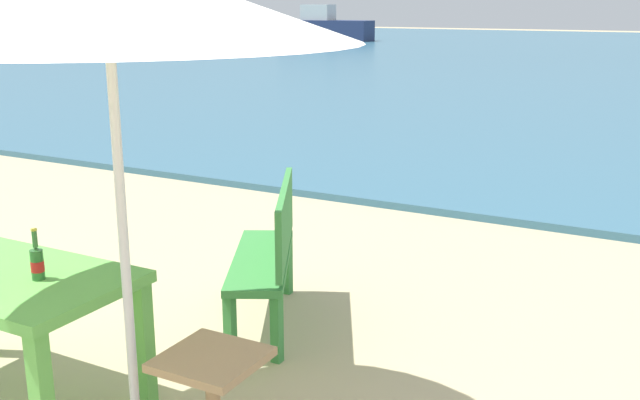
{
  "coord_description": "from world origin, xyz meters",
  "views": [
    {
      "loc": [
        2.22,
        -1.98,
        2.1
      ],
      "look_at": [
        -0.48,
        3.0,
        0.6
      ],
      "focal_mm": 41.91,
      "sensor_mm": 36.0,
      "label": 1
    }
  ],
  "objects_px": {
    "beer_bottle_amber": "(37,262)",
    "boat_sailboat": "(325,27)",
    "side_table_wood": "(213,392)",
    "picnic_table_green": "(2,291)",
    "bench_green_left": "(271,248)"
  },
  "relations": [
    {
      "from": "picnic_table_green",
      "to": "boat_sailboat",
      "type": "bearing_deg",
      "value": 115.63
    },
    {
      "from": "side_table_wood",
      "to": "boat_sailboat",
      "type": "distance_m",
      "value": 38.87
    },
    {
      "from": "picnic_table_green",
      "to": "beer_bottle_amber",
      "type": "relative_size",
      "value": 5.28
    },
    {
      "from": "side_table_wood",
      "to": "picnic_table_green",
      "type": "bearing_deg",
      "value": -175.15
    },
    {
      "from": "beer_bottle_amber",
      "to": "bench_green_left",
      "type": "xyz_separation_m",
      "value": [
        0.41,
        1.53,
        -0.31
      ]
    },
    {
      "from": "picnic_table_green",
      "to": "boat_sailboat",
      "type": "height_order",
      "value": "boat_sailboat"
    },
    {
      "from": "side_table_wood",
      "to": "bench_green_left",
      "type": "xyz_separation_m",
      "value": [
        -0.58,
        1.44,
        0.19
      ]
    },
    {
      "from": "bench_green_left",
      "to": "picnic_table_green",
      "type": "bearing_deg",
      "value": -113.53
    },
    {
      "from": "picnic_table_green",
      "to": "side_table_wood",
      "type": "distance_m",
      "value": 1.3
    },
    {
      "from": "beer_bottle_amber",
      "to": "side_table_wood",
      "type": "height_order",
      "value": "beer_bottle_amber"
    },
    {
      "from": "beer_bottle_amber",
      "to": "bench_green_left",
      "type": "distance_m",
      "value": 1.62
    },
    {
      "from": "bench_green_left",
      "to": "boat_sailboat",
      "type": "relative_size",
      "value": 0.23
    },
    {
      "from": "beer_bottle_amber",
      "to": "boat_sailboat",
      "type": "distance_m",
      "value": 38.5
    },
    {
      "from": "beer_bottle_amber",
      "to": "boat_sailboat",
      "type": "relative_size",
      "value": 0.05
    },
    {
      "from": "picnic_table_green",
      "to": "side_table_wood",
      "type": "relative_size",
      "value": 2.59
    }
  ]
}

